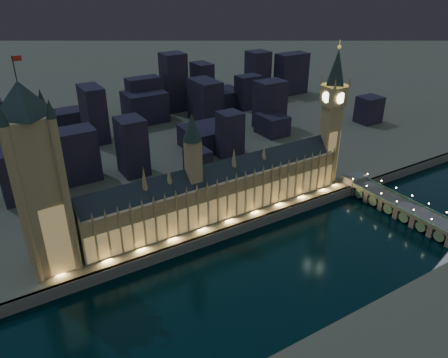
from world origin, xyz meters
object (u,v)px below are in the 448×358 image
victoria_tower (36,173)px  westminster_bridge (403,209)px  elizabeth_tower (333,106)px  palace_of_westminster (218,190)px

victoria_tower → westminster_bridge: (235.86, -65.38, -63.15)m
elizabeth_tower → westminster_bridge: size_ratio=1.00×
victoria_tower → palace_of_westminster: bearing=-0.1°
palace_of_westminster → westminster_bridge: palace_of_westminster is taller
westminster_bridge → elizabeth_tower: bearing=105.3°
palace_of_westminster → elizabeth_tower: (103.43, 0.18, 44.51)m
victoria_tower → elizabeth_tower: size_ratio=1.09×
palace_of_westminster → elizabeth_tower: elizabeth_tower is taller
elizabeth_tower → westminster_bridge: (17.86, -65.38, -64.88)m
palace_of_westminster → victoria_tower: victoria_tower is taller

